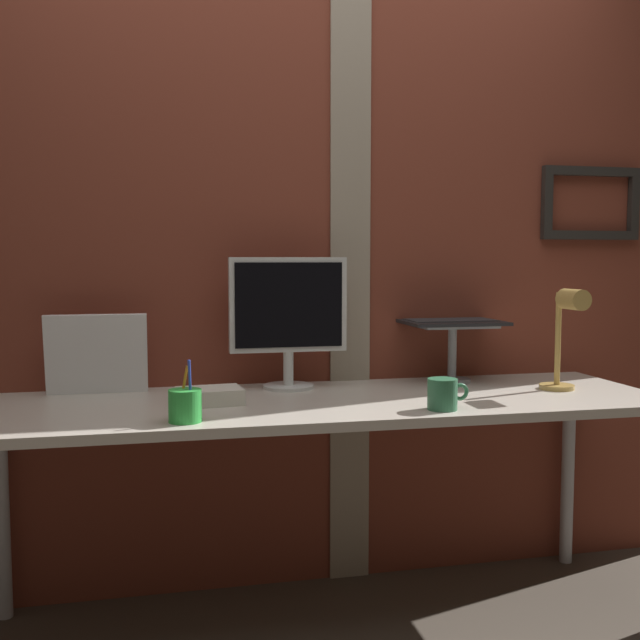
{
  "coord_description": "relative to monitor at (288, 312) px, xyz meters",
  "views": [
    {
      "loc": [
        -0.52,
        -2.25,
        1.22
      ],
      "look_at": [
        0.02,
        0.17,
        1.01
      ],
      "focal_mm": 41.68,
      "sensor_mm": 36.0,
      "label": 1
    }
  ],
  "objects": [
    {
      "name": "brick_wall_back",
      "position": [
        0.06,
        0.18,
        0.3
      ],
      "size": [
        3.31,
        0.15,
        2.66
      ],
      "color": "brown",
      "rests_on": "ground_plane"
    },
    {
      "name": "ground_plane",
      "position": [
        0.06,
        -0.29,
        -1.03
      ],
      "size": [
        6.0,
        6.0,
        0.0
      ],
      "primitive_type": "plane",
      "color": "#4C4238"
    },
    {
      "name": "whiteboard_panel",
      "position": [
        -0.65,
        0.03,
        -0.14
      ],
      "size": [
        0.33,
        0.06,
        0.27
      ],
      "primitive_type": "cube",
      "rotation": [
        0.18,
        0.0,
        0.0
      ],
      "color": "white",
      "rests_on": "desk"
    },
    {
      "name": "coffee_mug",
      "position": [
        0.39,
        -0.47,
        -0.22
      ],
      "size": [
        0.13,
        0.09,
        0.09
      ],
      "color": "#33724C",
      "rests_on": "desk"
    },
    {
      "name": "laptop_stand",
      "position": [
        0.62,
        0.0,
        -0.12
      ],
      "size": [
        0.28,
        0.22,
        0.22
      ],
      "color": "gray",
      "rests_on": "desk"
    },
    {
      "name": "desk",
      "position": [
        0.09,
        -0.22,
        -0.34
      ],
      "size": [
        2.23,
        0.69,
        0.76
      ],
      "color": "beige",
      "rests_on": "ground_plane"
    },
    {
      "name": "paper_clutter_stack",
      "position": [
        -0.29,
        -0.22,
        -0.25
      ],
      "size": [
        0.21,
        0.16,
        0.05
      ],
      "primitive_type": "cube",
      "rotation": [
        0.0,
        0.0,
        0.09
      ],
      "color": "silver",
      "rests_on": "desk"
    },
    {
      "name": "pen_cup",
      "position": [
        -0.38,
        -0.47,
        -0.22
      ],
      "size": [
        0.09,
        0.09,
        0.18
      ],
      "color": "green",
      "rests_on": "desk"
    },
    {
      "name": "desk_lamp",
      "position": [
        0.91,
        -0.28,
        -0.05
      ],
      "size": [
        0.12,
        0.2,
        0.35
      ],
      "color": "tan",
      "rests_on": "desk"
    },
    {
      "name": "laptop",
      "position": [
        0.62,
        0.07,
        0.01
      ],
      "size": [
        0.36,
        0.31,
        0.25
      ],
      "color": "black",
      "rests_on": "laptop_stand"
    },
    {
      "name": "monitor",
      "position": [
        0.0,
        0.0,
        0.0
      ],
      "size": [
        0.41,
        0.18,
        0.46
      ],
      "color": "silver",
      "rests_on": "desk"
    }
  ]
}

